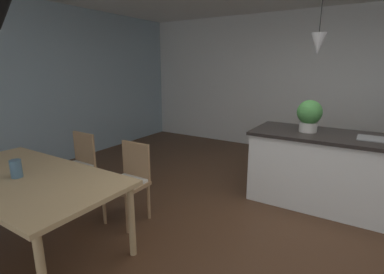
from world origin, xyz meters
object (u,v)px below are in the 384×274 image
(chair_far_left, at_px, (77,165))
(vase_on_dining_table, at_px, (16,169))
(kitchen_island, at_px, (342,172))
(potted_plant_on_island, at_px, (309,115))
(dining_table, at_px, (24,182))
(chair_far_right, at_px, (129,180))

(chair_far_left, height_order, vase_on_dining_table, vase_on_dining_table)
(kitchen_island, distance_m, potted_plant_on_island, 0.78)
(potted_plant_on_island, bearing_deg, chair_far_left, -147.16)
(kitchen_island, xyz_separation_m, potted_plant_on_island, (-0.43, 0.00, 0.65))
(potted_plant_on_island, bearing_deg, dining_table, -129.11)
(potted_plant_on_island, bearing_deg, vase_on_dining_table, -128.67)
(dining_table, xyz_separation_m, chair_far_left, (-0.44, 0.87, -0.19))
(chair_far_left, xyz_separation_m, kitchen_island, (2.85, 1.56, -0.01))
(dining_table, distance_m, chair_far_right, 0.99)
(chair_far_left, bearing_deg, dining_table, -62.86)
(dining_table, distance_m, potted_plant_on_island, 3.16)
(vase_on_dining_table, bearing_deg, kitchen_island, 45.71)
(kitchen_island, relative_size, potted_plant_on_island, 5.48)
(chair_far_right, bearing_deg, kitchen_island, 38.48)
(chair_far_right, bearing_deg, chair_far_left, -180.00)
(chair_far_left, distance_m, potted_plant_on_island, 2.95)
(chair_far_right, height_order, kitchen_island, kitchen_island)
(chair_far_right, height_order, potted_plant_on_island, potted_plant_on_island)
(chair_far_left, bearing_deg, potted_plant_on_island, 32.84)
(dining_table, xyz_separation_m, potted_plant_on_island, (1.97, 2.43, 0.45))
(chair_far_left, xyz_separation_m, vase_on_dining_table, (0.44, -0.91, 0.33))
(potted_plant_on_island, distance_m, vase_on_dining_table, 3.18)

